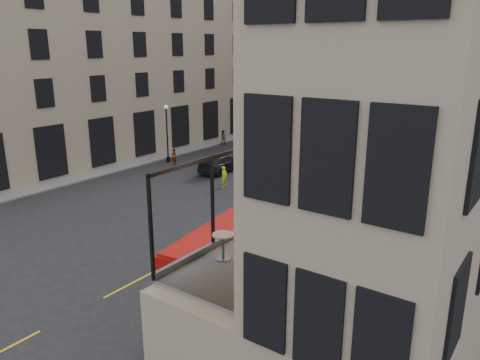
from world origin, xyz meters
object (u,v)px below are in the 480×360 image
Objects in this scene: cafe_table_mid at (257,218)px; cafe_chair_a at (290,260)px; car_b at (382,150)px; cyclist at (224,177)px; pedestrian_c at (411,152)px; street_lamp_b at (349,125)px; pedestrian_e at (174,157)px; bicycle at (268,172)px; pedestrian_a at (223,138)px; cafe_table_near at (223,243)px; cafe_table_far at (325,190)px; pedestrian_b at (311,130)px; traffic_light_near at (284,179)px; cafe_chair_c at (314,234)px; pedestrian_d at (405,155)px; bus_far at (299,124)px; car_a at (270,156)px; cafe_chair_b at (315,243)px; street_lamp_a at (167,137)px; cafe_chair_d at (371,199)px; bus_near at (256,253)px; traffic_light_far at (247,124)px.

cafe_table_mid is 2.84m from cafe_chair_a.
car_b is 17.77m from cyclist.
cafe_table_mid is (4.11, -32.39, 4.21)m from pedestrian_c.
street_lamp_b is 36.61m from cafe_table_mid.
street_lamp_b is 19.30m from pedestrian_e.
pedestrian_a is at bearing 58.88° from bicycle.
cafe_table_near is 6.51m from cafe_table_far.
pedestrian_b is at bearing 176.84° from pedestrian_e.
traffic_light_near is at bearing 128.88° from cafe_table_far.
cafe_chair_c is (-0.32, 2.07, -0.00)m from cafe_chair_a.
traffic_light_near reaches higher than pedestrian_a.
street_lamp_b is 3.28× the size of pedestrian_d.
bus_far is at bearing 118.28° from cafe_chair_a.
car_a is 5.11× the size of cafe_table_mid.
cyclist is 22.45m from pedestrian_b.
pedestrian_a is at bearing 127.67° from cafe_table_near.
cafe_chair_b reaches higher than pedestrian_a.
street_lamp_a is 29.29m from cafe_table_mid.
car_a is 2.39× the size of pedestrian_d.
car_b is 35.14m from cafe_table_near.
pedestrian_a is 0.89× the size of pedestrian_c.
street_lamp_b reaches higher than pedestrian_d.
pedestrian_c is 28.47m from cafe_chair_d.
cafe_table_near reaches higher than traffic_light_near.
street_lamp_b is 5.59× the size of cafe_chair_c.
bus_near is at bearing 113.77° from cafe_table_near.
bus_far is at bearing 156.90° from car_b.
pedestrian_e is (-9.01, -1.74, 0.34)m from bicycle.
cafe_table_near is at bearing -121.59° from cafe_chair_c.
traffic_light_far is 31.83m from bus_near.
bicycle is at bearing 108.88° from pedestrian_e.
pedestrian_b is 2.29× the size of cafe_table_near.
street_lamp_a is 22.90m from pedestrian_c.
cafe_chair_a is (18.77, -34.90, 2.64)m from bus_far.
pedestrian_d is 1.71× the size of cafe_chair_c.
cafe_table_far is at bearing -127.68° from cyclist.
street_lamp_a is 1.13× the size of car_b.
cafe_chair_d is at bearing -131.15° from bicycle.
cafe_chair_a is at bearing -47.67° from bus_near.
pedestrian_c is 2.17× the size of cafe_chair_b.
street_lamp_a is at bearing 137.34° from cafe_table_near.
bus_near is at bearing -143.72° from bicycle.
cafe_chair_a reaches higher than bus_far.
cafe_table_far is (11.79, -30.43, 2.66)m from street_lamp_b.
bicycle is (-0.64, -14.89, -1.97)m from street_lamp_b.
street_lamp_b is 32.79m from cafe_chair_d.
bicycle is (-5.33, -12.10, -0.35)m from car_b.
bus_far is 39.72m from cafe_chair_a.
cafe_chair_d is (-0.17, 6.62, -0.04)m from cafe_chair_a.
bus_near is 6.39× the size of cyclist.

